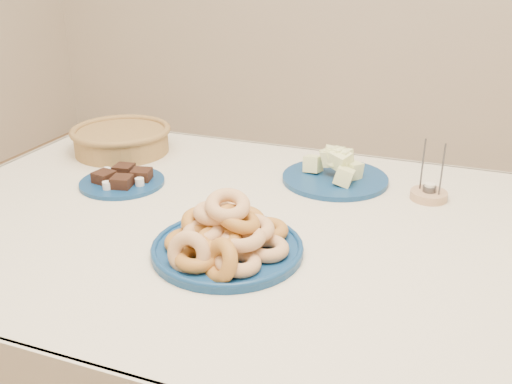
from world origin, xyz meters
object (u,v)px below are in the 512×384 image
brownie_plate (122,180)px  candle_holder (429,194)px  donut_platter (226,239)px  dining_table (263,263)px  wicker_basket (121,139)px  melon_plate (335,171)px

brownie_plate → candle_holder: candle_holder is taller
donut_platter → brownie_plate: donut_platter is taller
dining_table → wicker_basket: bearing=151.7°
dining_table → donut_platter: size_ratio=4.59×
donut_platter → brownie_plate: size_ratio=1.57×
melon_plate → candle_holder: candle_holder is taller
melon_plate → donut_platter: bearing=-103.7°
melon_plate → wicker_basket: bearing=180.0°
dining_table → wicker_basket: size_ratio=4.70×
wicker_basket → dining_table: bearing=-28.3°
brownie_plate → wicker_basket: 0.27m
wicker_basket → candle_holder: (0.93, -0.03, -0.03)m
wicker_basket → brownie_plate: bearing=-57.0°
wicker_basket → donut_platter: bearing=-40.4°
melon_plate → candle_holder: size_ratio=2.24×
dining_table → wicker_basket: (-0.58, 0.31, 0.15)m
melon_plate → wicker_basket: melon_plate is taller
dining_table → melon_plate: 0.35m
donut_platter → melon_plate: donut_platter is taller
dining_table → brownie_plate: (-0.44, 0.09, 0.12)m
melon_plate → wicker_basket: (-0.68, 0.00, 0.01)m
melon_plate → brownie_plate: melon_plate is taller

